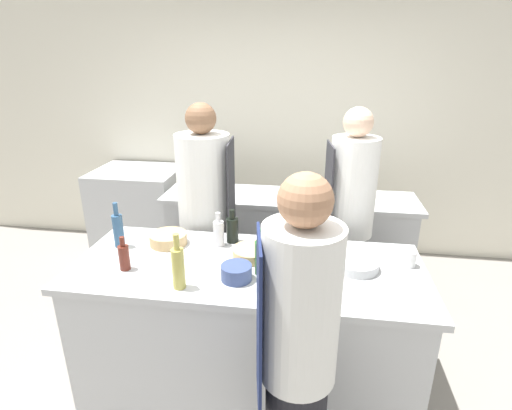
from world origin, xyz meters
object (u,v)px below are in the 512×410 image
(bowl_prep_small, at_px, (252,253))
(stockpot, at_px, (206,178))
(chef_at_stove, at_px, (206,220))
(bottle_olive_oil, at_px, (262,256))
(chef_at_prep_near, at_px, (297,360))
(bowl_wooden_salad, at_px, (168,239))
(chef_at_pass_far, at_px, (349,224))
(bottle_vinegar, at_px, (124,257))
(bottle_wine, at_px, (232,229))
(bowl_ceramic_blue, at_px, (236,272))
(bottle_water, at_px, (219,232))
(bottle_sauce, at_px, (118,229))
(bottle_cooking_oil, at_px, (178,267))
(bowl_mixing_large, at_px, (356,265))
(oven_range, at_px, (141,212))
(cup, at_px, (409,259))

(bowl_prep_small, relative_size, stockpot, 0.78)
(chef_at_stove, xyz_separation_m, bottle_olive_oil, (0.54, -0.75, 0.12))
(chef_at_prep_near, bearing_deg, bowl_wooden_salad, 34.55)
(chef_at_pass_far, distance_m, bottle_vinegar, 1.61)
(chef_at_pass_far, bearing_deg, stockpot, 58.81)
(bowl_prep_small, distance_m, stockpot, 1.34)
(bottle_wine, xyz_separation_m, bowl_ceramic_blue, (0.12, -0.47, -0.05))
(bottle_water, height_order, stockpot, stockpot)
(bottle_sauce, distance_m, bowl_wooden_salad, 0.32)
(bottle_cooking_oil, xyz_separation_m, stockpot, (-0.28, 1.59, -0.00))
(bottle_cooking_oil, relative_size, bowl_wooden_salad, 1.29)
(bottle_cooking_oil, bearing_deg, chef_at_prep_near, -32.04)
(chef_at_pass_far, distance_m, stockpot, 1.36)
(chef_at_stove, distance_m, bowl_mixing_large, 1.24)
(bowl_wooden_salad, bearing_deg, bowl_prep_small, -10.13)
(chef_at_pass_far, height_order, bottle_water, chef_at_pass_far)
(oven_range, bearing_deg, bottle_olive_oil, -48.88)
(bowl_mixing_large, xyz_separation_m, cup, (0.31, 0.08, 0.02))
(bottle_olive_oil, bearing_deg, chef_at_pass_far, 56.72)
(bottle_cooking_oil, bearing_deg, bottle_vinegar, 159.54)
(bowl_prep_small, bearing_deg, stockpot, 117.06)
(bottle_vinegar, relative_size, bottle_water, 0.90)
(chef_at_stove, xyz_separation_m, chef_at_pass_far, (1.08, 0.07, 0.00))
(bottle_vinegar, height_order, bowl_prep_small, bottle_vinegar)
(bottle_wine, relative_size, bottle_water, 0.99)
(oven_range, distance_m, stockpot, 1.10)
(bowl_mixing_large, distance_m, stockpot, 1.76)
(oven_range, height_order, bowl_ceramic_blue, bowl_ceramic_blue)
(chef_at_stove, distance_m, bottle_vinegar, 0.87)
(bottle_cooking_oil, bearing_deg, bottle_water, 80.29)
(bottle_olive_oil, xyz_separation_m, stockpot, (-0.70, 1.38, 0.01))
(chef_at_prep_near, distance_m, chef_at_stove, 1.57)
(bowl_prep_small, xyz_separation_m, bowl_ceramic_blue, (-0.04, -0.27, 0.01))
(bottle_olive_oil, relative_size, bowl_wooden_salad, 1.12)
(bowl_ceramic_blue, bearing_deg, bowl_mixing_large, 18.10)
(bowl_mixing_large, bearing_deg, bottle_wine, 162.26)
(chef_at_stove, height_order, bottle_water, chef_at_stove)
(bottle_olive_oil, height_order, bottle_water, bottle_olive_oil)
(chef_at_pass_far, xyz_separation_m, bottle_wine, (-0.79, -0.44, 0.10))
(chef_at_stove, distance_m, bowl_ceramic_blue, 0.93)
(bottle_olive_oil, bearing_deg, bowl_wooden_salad, 156.86)
(bottle_cooking_oil, distance_m, bowl_mixing_large, 1.02)
(oven_range, height_order, bowl_wooden_salad, bowl_wooden_salad)
(bottle_sauce, bearing_deg, bottle_water, 10.02)
(chef_at_prep_near, height_order, stockpot, chef_at_prep_near)
(bottle_vinegar, xyz_separation_m, bottle_sauce, (-0.17, 0.28, 0.04))
(chef_at_pass_far, bearing_deg, bottle_sauce, 105.30)
(chef_at_stove, xyz_separation_m, bowl_ceramic_blue, (0.40, -0.84, 0.06))
(chef_at_prep_near, xyz_separation_m, cup, (0.61, 0.83, 0.09))
(chef_at_prep_near, distance_m, bottle_sauce, 1.46)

